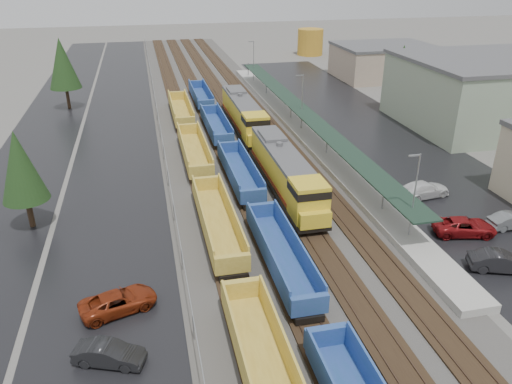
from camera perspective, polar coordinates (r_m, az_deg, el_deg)
ballast_strip at (r=76.74m, az=-3.98°, el=8.60°), size 20.00×160.00×0.08m
trackbed at (r=76.71m, az=-3.98°, el=8.68°), size 14.60×160.00×0.22m
west_parking_lot at (r=76.03m, az=-15.30°, el=7.58°), size 10.00×160.00×0.02m
west_road at (r=77.19m, az=-22.75°, el=6.76°), size 9.00×160.00×0.02m
east_commuter_lot at (r=72.94m, az=12.35°, el=7.16°), size 16.00×100.00×0.02m
station_platform at (r=69.33m, az=5.18°, el=7.34°), size 3.00×80.00×8.00m
chainlink_fence at (r=74.01m, az=-11.18°, el=8.82°), size 0.08×160.04×2.02m
industrial_buildings at (r=78.30m, az=26.69°, el=9.54°), size 32.52×75.30×9.50m
distant_hills at (r=231.34m, az=1.32°, el=19.74°), size 301.00×140.00×25.20m
tree_west_near at (r=46.91m, az=-25.36°, el=2.68°), size 3.96×3.96×9.00m
tree_west_far at (r=84.86m, az=-21.26°, el=13.54°), size 4.84×4.84×11.00m
tree_east at (r=82.28m, az=16.31°, el=13.43°), size 4.40×4.40×10.00m
locomotive_lead at (r=49.99m, az=3.47°, el=2.24°), size 3.03×19.94×4.51m
locomotive_trail at (r=69.24m, az=-1.37°, el=8.86°), size 3.03×19.94×4.51m
well_string_yellow at (r=43.27m, az=-4.44°, el=-3.41°), size 2.73×86.82×2.42m
well_string_blue at (r=45.77m, az=0.10°, el=-1.70°), size 2.61×97.85×2.32m
storage_tank at (r=129.01m, az=6.22°, el=16.68°), size 6.22×6.22×6.22m
parked_car_west_b at (r=32.09m, az=-16.45°, el=-17.34°), size 2.86×4.46×1.39m
parked_car_west_c at (r=35.86m, az=-15.45°, el=-11.99°), size 3.87×5.67×1.44m
parked_car_east_a at (r=42.86m, az=26.15°, el=-7.15°), size 3.12×5.01×1.56m
parked_car_east_b at (r=46.93m, az=22.71°, el=-3.68°), size 3.61×5.80×1.50m
parked_car_east_c at (r=52.75m, az=18.60°, el=0.26°), size 3.09×5.80×1.60m
parked_car_east_e at (r=49.84m, az=27.22°, el=-2.93°), size 1.53×4.32×1.42m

